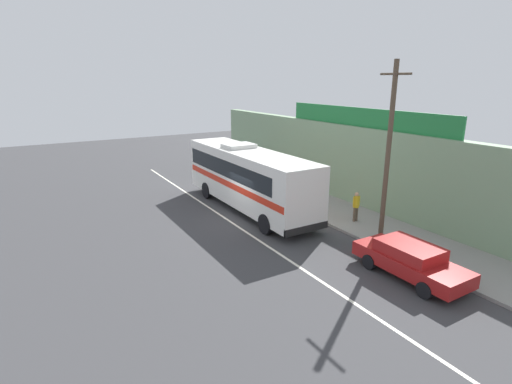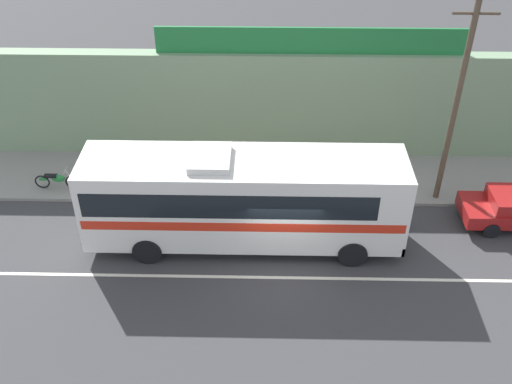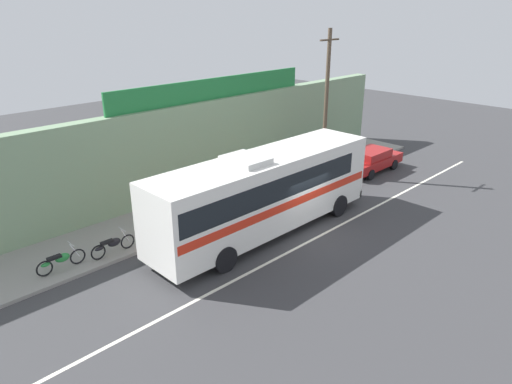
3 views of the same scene
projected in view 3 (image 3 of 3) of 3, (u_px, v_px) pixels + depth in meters
The scene contains 11 objects.
ground_plane at pixel (305, 230), 20.92m from camera, with size 70.00×70.00×0.00m, color #3A3A3D.
sidewalk_slab at pixel (228, 198), 24.32m from camera, with size 30.00×3.60×0.14m, color gray.
storefront_facade at pixel (201, 147), 24.87m from camera, with size 30.00×0.70×4.80m, color gray.
storefront_billboard at pixel (215, 88), 24.51m from camera, with size 12.75×0.12×1.10m, color #1E7538.
road_center_stripe at pixel (319, 236), 20.39m from camera, with size 30.00×0.14×0.01m, color silver.
intercity_bus at pixel (264, 190), 19.90m from camera, with size 11.31×2.68×3.78m.
parked_car at pixel (371, 160), 28.15m from camera, with size 4.52×1.86×1.37m.
utility_pole at pixel (326, 103), 25.94m from camera, with size 1.60×0.22×8.18m.
motorcycle_blue at pixel (60, 260), 17.37m from camera, with size 1.89×0.56×0.94m.
motorcycle_red at pixel (112, 245), 18.50m from camera, with size 1.91×0.56×0.94m.
pedestrian_near_shop at pixel (280, 165), 26.10m from camera, with size 0.30×0.48×1.61m.
Camera 3 is at (-14.78, -11.78, 9.40)m, focal length 32.63 mm.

